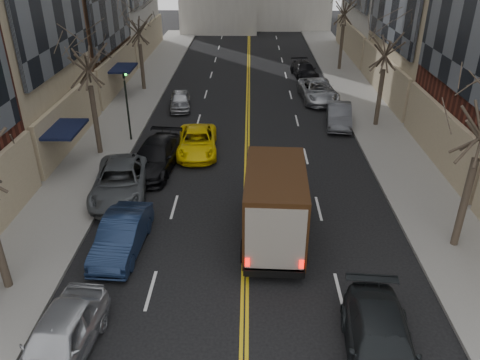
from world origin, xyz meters
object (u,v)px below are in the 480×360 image
object	(u,v)px
ups_truck	(275,203)
pedestrian	(286,162)
observer_sedan	(381,346)
taxi	(197,142)

from	to	relation	value
ups_truck	pedestrian	distance (m)	6.11
ups_truck	observer_sedan	xyz separation A→B (m)	(2.93, -6.70, -1.01)
ups_truck	observer_sedan	bearing A→B (deg)	-64.08
observer_sedan	taxi	size ratio (longest dim) A/B	1.06
observer_sedan	taxi	world-z (taller)	observer_sedan
observer_sedan	pedestrian	distance (m)	12.82
observer_sedan	pedestrian	xyz separation A→B (m)	(-2.00, 12.67, 0.07)
taxi	pedestrian	distance (m)	5.91
observer_sedan	taxi	distance (m)	17.15
observer_sedan	pedestrian	bearing A→B (deg)	103.81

